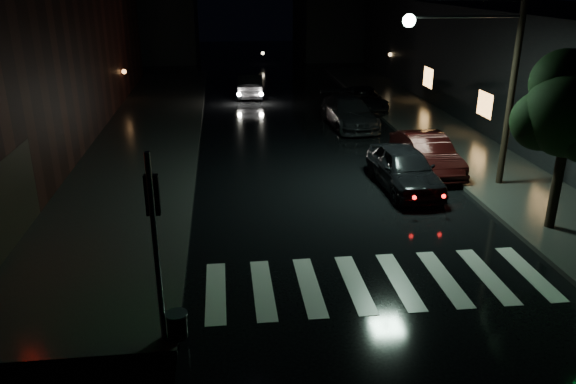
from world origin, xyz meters
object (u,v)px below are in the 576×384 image
object	(u,v)px
parked_car_a	(404,168)
parked_car_d	(364,99)
parked_car_b	(426,153)
oncoming_car	(251,85)
parked_car_c	(349,112)

from	to	relation	value
parked_car_a	parked_car_d	xyz separation A→B (m)	(1.70, 13.09, -0.12)
parked_car_b	oncoming_car	bearing A→B (deg)	108.26
parked_car_b	parked_car_d	distance (m)	11.21
parked_car_c	oncoming_car	size ratio (longest dim) A/B	1.18
parked_car_d	parked_car_b	bearing A→B (deg)	-88.92
parked_car_a	parked_car_b	size ratio (longest dim) A/B	1.01
parked_car_a	parked_car_b	xyz separation A→B (m)	(1.52, 1.88, -0.03)
parked_car_a	parked_car_c	xyz separation A→B (m)	(0.00, 9.49, -0.02)
parked_car_b	parked_car_c	bearing A→B (deg)	98.68
parked_car_c	parked_car_d	distance (m)	3.98
parked_car_a	parked_car_b	world-z (taller)	parked_car_a
parked_car_d	oncoming_car	size ratio (longest dim) A/B	1.07
parked_car_d	oncoming_car	bearing A→B (deg)	143.20
parked_car_a	oncoming_car	world-z (taller)	parked_car_a
parked_car_a	parked_car_b	distance (m)	2.42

